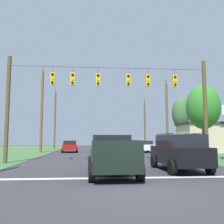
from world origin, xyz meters
The scene contains 17 objects.
ground_plane centered at (0.00, 0.00, 0.00)m, with size 120.00×120.00×0.00m, color #333338.
stop_bar_stripe centered at (0.00, 2.86, 0.00)m, with size 12.65×0.45×0.01m, color white.
lane_dash_0 centered at (0.00, 8.86, 0.00)m, with size 0.15×2.50×0.01m, color white.
lane_dash_1 centered at (0.00, 16.22, 0.00)m, with size 0.15×2.50×0.01m, color white.
lane_dash_2 centered at (0.00, 23.32, 0.00)m, with size 0.15×2.50×0.01m, color white.
overhead_signal_span centered at (-0.21, 9.95, 4.51)m, with size 15.18×0.31×7.85m.
pickup_truck centered at (-0.59, 3.76, 0.97)m, with size 2.36×5.44×1.95m.
suv_black centered at (3.28, 5.13, 1.06)m, with size 2.32×4.85×2.05m.
distant_car_crossing_white centered at (5.43, 24.43, 0.79)m, with size 2.27×4.42×1.52m.
distant_car_oncoming centered at (-4.51, 25.06, 0.79)m, with size 2.30×4.44×1.52m.
utility_pole_mid_right centered at (8.75, 25.13, 4.83)m, with size 0.33×1.78×10.07m.
utility_pole_far_right centered at (8.40, 38.15, 4.57)m, with size 0.33×1.64×9.31m.
utility_pole_mid_left centered at (-8.14, 24.37, 5.46)m, with size 0.33×1.52×11.19m.
utility_pole_far_left centered at (-8.22, 36.62, 5.23)m, with size 0.30×1.56×10.70m.
tree_roadside_right centered at (9.85, 16.17, 4.99)m, with size 3.44×3.44×7.30m.
tree_roadside_left centered at (11.57, 27.53, 5.55)m, with size 2.55×2.55×7.87m.
roadside_store centered at (14.69, 22.99, 1.94)m, with size 9.49×6.32×5.75m.
Camera 1 is at (-1.55, -8.63, 1.76)m, focal length 40.15 mm.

